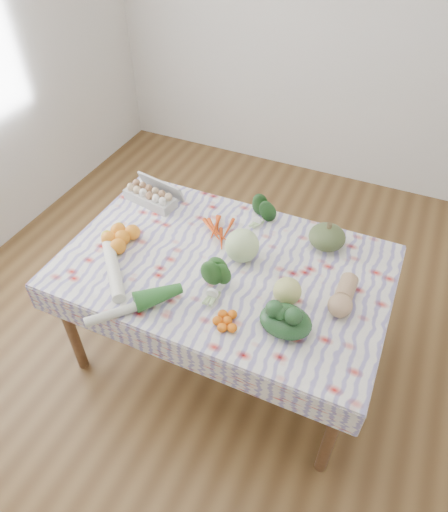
{
  "coord_description": "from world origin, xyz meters",
  "views": [
    {
      "loc": [
        0.69,
        -1.52,
        2.39
      ],
      "look_at": [
        0.0,
        0.0,
        0.82
      ],
      "focal_mm": 32.0,
      "sensor_mm": 36.0,
      "label": 1
    }
  ],
  "objects_px": {
    "egg_carton": "(150,197)",
    "grapefruit": "(287,291)",
    "butternut_squash": "(344,295)",
    "kabocha_squash": "(327,237)",
    "cabbage": "(242,246)",
    "dining_table": "(224,276)"
  },
  "relations": [
    {
      "from": "dining_table",
      "to": "grapefruit",
      "type": "height_order",
      "value": "grapefruit"
    },
    {
      "from": "cabbage",
      "to": "butternut_squash",
      "type": "distance_m",
      "value": 0.56
    },
    {
      "from": "cabbage",
      "to": "kabocha_squash",
      "type": "bearing_deg",
      "value": 36.14
    },
    {
      "from": "kabocha_squash",
      "to": "butternut_squash",
      "type": "relative_size",
      "value": 0.79
    },
    {
      "from": "cabbage",
      "to": "grapefruit",
      "type": "xyz_separation_m",
      "value": [
        0.3,
        -0.18,
        -0.02
      ]
    },
    {
      "from": "egg_carton",
      "to": "grapefruit",
      "type": "distance_m",
      "value": 1.06
    },
    {
      "from": "dining_table",
      "to": "grapefruit",
      "type": "distance_m",
      "value": 0.41
    },
    {
      "from": "dining_table",
      "to": "kabocha_squash",
      "type": "distance_m",
      "value": 0.58
    },
    {
      "from": "dining_table",
      "to": "butternut_squash",
      "type": "relative_size",
      "value": 6.56
    },
    {
      "from": "kabocha_squash",
      "to": "butternut_squash",
      "type": "xyz_separation_m",
      "value": [
        0.18,
        -0.36,
        -0.01
      ]
    },
    {
      "from": "dining_table",
      "to": "egg_carton",
      "type": "distance_m",
      "value": 0.7
    },
    {
      "from": "cabbage",
      "to": "dining_table",
      "type": "bearing_deg",
      "value": -128.97
    },
    {
      "from": "dining_table",
      "to": "egg_carton",
      "type": "relative_size",
      "value": 4.93
    },
    {
      "from": "butternut_squash",
      "to": "grapefruit",
      "type": "height_order",
      "value": "grapefruit"
    },
    {
      "from": "egg_carton",
      "to": "kabocha_squash",
      "type": "distance_m",
      "value": 1.05
    },
    {
      "from": "butternut_squash",
      "to": "kabocha_squash",
      "type": "bearing_deg",
      "value": 116.9
    },
    {
      "from": "dining_table",
      "to": "kabocha_squash",
      "type": "relative_size",
      "value": 8.28
    },
    {
      "from": "kabocha_squash",
      "to": "cabbage",
      "type": "bearing_deg",
      "value": -143.86
    },
    {
      "from": "grapefruit",
      "to": "cabbage",
      "type": "bearing_deg",
      "value": 148.82
    },
    {
      "from": "egg_carton",
      "to": "grapefruit",
      "type": "relative_size",
      "value": 2.44
    },
    {
      "from": "cabbage",
      "to": "butternut_squash",
      "type": "xyz_separation_m",
      "value": [
        0.55,
        -0.09,
        -0.03
      ]
    },
    {
      "from": "grapefruit",
      "to": "dining_table",
      "type": "bearing_deg",
      "value": 164.23
    }
  ]
}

